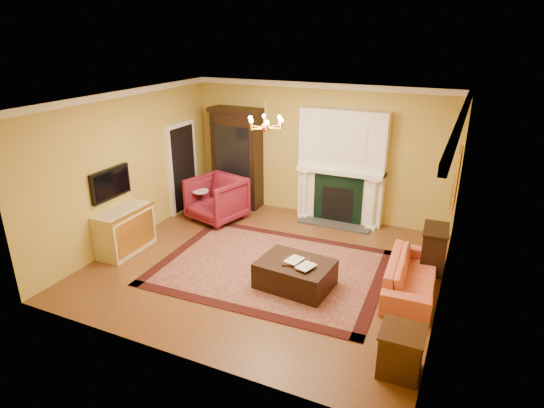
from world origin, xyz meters
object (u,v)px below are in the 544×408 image
Objects in this scene: wingback_armchair at (217,197)px; console_table at (434,250)px; china_cabinet at (238,160)px; end_table at (401,353)px; pedestal_table at (201,202)px; leather_ottoman at (295,274)px; coral_sofa at (412,270)px; commode at (125,230)px.

console_table is (4.69, -0.34, -0.16)m from wingback_armchair.
china_cabinet is 6.40m from end_table.
pedestal_table is at bearing 147.28° from end_table.
leather_ottoman is at bearing -48.75° from china_cabinet.
console_table is at bearing -17.30° from coral_sofa.
commode is at bearing -172.60° from leather_ottoman.
china_cabinet is at bearing 106.36° from wingback_armchair.
wingback_armchair reaches higher than pedestal_table.
wingback_armchair is 1.87× the size of end_table.
end_table is at bearing -29.41° from leather_ottoman.
pedestal_table is 5.09m from console_table.
console_table is (0.23, 0.91, 0.01)m from coral_sofa.
end_table is at bearing -13.68° from commode.
console_table is at bearing 43.44° from leather_ottoman.
wingback_armchair is 3.31m from leather_ottoman.
china_cabinet is at bearing 160.10° from console_table.
china_cabinet is 1.90× the size of leather_ottoman.
leather_ottoman is at bearing 1.12° from commode.
coral_sofa is (4.85, -1.19, -0.01)m from pedestal_table.
china_cabinet is 2.96× the size of console_table.
leather_ottoman is (2.67, -1.93, -0.31)m from wingback_armchair.
console_table is at bearing 88.83° from end_table.
coral_sofa is at bearing -13.81° from pedestal_table.
end_table is (0.17, -2.04, -0.08)m from coral_sofa.
commode is (-0.43, -2.01, 0.05)m from pedestal_table.
commode is 1.97× the size of end_table.
china_cabinet reaches higher than leather_ottoman.
coral_sofa is (5.28, 0.82, -0.06)m from commode.
wingback_armchair is 0.57× the size of coral_sofa.
wingback_armchair is at bearing 71.54° from coral_sofa.
commode reaches higher than pedestal_table.
wingback_armchair is 5.68m from end_table.
pedestal_table is 0.57× the size of commode.
wingback_armchair is at bearing 172.30° from console_table.
pedestal_table reaches higher than leather_ottoman.
pedestal_table is 0.35× the size of coral_sofa.
pedestal_table is (-0.39, -0.05, -0.16)m from wingback_armchair.
wingback_armchair is 0.91× the size of leather_ottoman.
end_table is (4.65, -4.32, -0.84)m from china_cabinet.
end_table is 2.38m from leather_ottoman.
china_cabinet is at bearing 74.41° from commode.
end_table is at bearing -94.78° from console_table.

